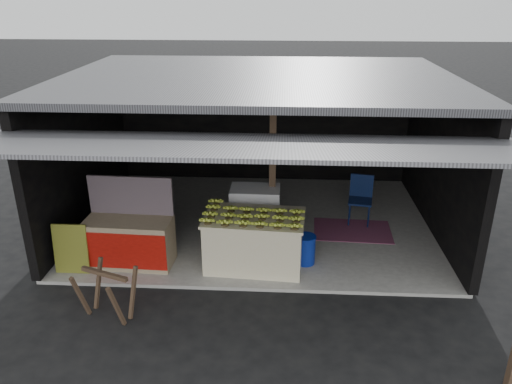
# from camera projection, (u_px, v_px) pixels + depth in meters

# --- Properties ---
(ground) EXTENTS (80.00, 80.00, 0.00)m
(ground) POSITION_uv_depth(u_px,v_px,m) (250.00, 291.00, 7.98)
(ground) COLOR black
(ground) RESTS_ON ground
(concrete_slab) EXTENTS (7.00, 5.00, 0.06)m
(concrete_slab) POSITION_uv_depth(u_px,v_px,m) (258.00, 222.00, 10.28)
(concrete_slab) COLOR gray
(concrete_slab) RESTS_ON ground
(shophouse) EXTENTS (7.40, 7.29, 3.02)m
(shophouse) POSITION_uv_depth(u_px,v_px,m) (259.00, 120.00, 9.78)
(shophouse) COLOR black
(shophouse) RESTS_ON ground
(banana_table) EXTENTS (1.74, 1.14, 0.92)m
(banana_table) POSITION_uv_depth(u_px,v_px,m) (254.00, 241.00, 8.46)
(banana_table) COLOR beige
(banana_table) RESTS_ON concrete_slab
(banana_pile) EXTENTS (1.60, 1.03, 0.18)m
(banana_pile) POSITION_uv_depth(u_px,v_px,m) (254.00, 211.00, 8.25)
(banana_pile) COLOR gold
(banana_pile) RESTS_ON banana_table
(white_crate) EXTENTS (0.92, 0.64, 1.02)m
(white_crate) POSITION_uv_depth(u_px,v_px,m) (255.00, 213.00, 9.39)
(white_crate) COLOR white
(white_crate) RESTS_ON concrete_slab
(neighbor_stall) EXTENTS (1.49, 0.72, 1.51)m
(neighbor_stall) POSITION_uv_depth(u_px,v_px,m) (129.00, 239.00, 8.52)
(neighbor_stall) COLOR #998466
(neighbor_stall) RESTS_ON concrete_slab
(green_signboard) EXTENTS (0.58, 0.13, 0.86)m
(green_signboard) POSITION_uv_depth(u_px,v_px,m) (71.00, 249.00, 8.26)
(green_signboard) COLOR black
(green_signboard) RESTS_ON concrete_slab
(sawhorse) EXTENTS (0.87, 0.87, 0.77)m
(sawhorse) POSITION_uv_depth(u_px,v_px,m) (106.00, 289.00, 7.18)
(sawhorse) COLOR #483224
(sawhorse) RESTS_ON ground
(water_barrel) EXTENTS (0.33, 0.33, 0.49)m
(water_barrel) POSITION_uv_depth(u_px,v_px,m) (306.00, 250.00, 8.60)
(water_barrel) COLOR navy
(water_barrel) RESTS_ON concrete_slab
(plastic_chair) EXTENTS (0.53, 0.53, 0.97)m
(plastic_chair) POSITION_uv_depth(u_px,v_px,m) (361.00, 195.00, 10.03)
(plastic_chair) COLOR #0B173C
(plastic_chair) RESTS_ON concrete_slab
(magenta_rug) EXTENTS (1.55, 1.07, 0.01)m
(magenta_rug) POSITION_uv_depth(u_px,v_px,m) (352.00, 230.00, 9.83)
(magenta_rug) COLOR #681743
(magenta_rug) RESTS_ON concrete_slab
(picture_frames) EXTENTS (1.62, 0.04, 0.46)m
(picture_frames) POSITION_uv_depth(u_px,v_px,m) (256.00, 105.00, 11.77)
(picture_frames) COLOR black
(picture_frames) RESTS_ON shophouse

